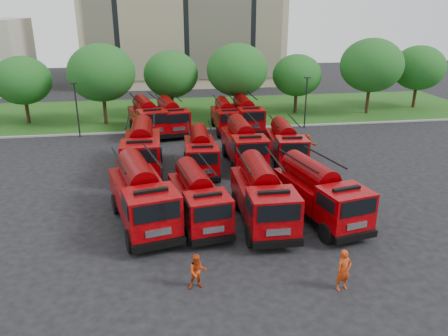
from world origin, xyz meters
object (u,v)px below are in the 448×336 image
(fire_truck_2, at_px, (262,195))
(fire_truck_7, at_px, (285,143))
(firefighter_4, at_px, (192,204))
(fire_truck_0, at_px, (142,195))
(fire_truck_11, at_px, (246,114))
(firefighter_3, at_px, (332,205))
(fire_truck_9, at_px, (171,116))
(firefighter_2, at_px, (310,214))
(fire_truck_10, at_px, (226,116))
(firefighter_0, at_px, (342,289))
(fire_truck_8, at_px, (147,117))
(fire_truck_1, at_px, (198,198))
(fire_truck_5, at_px, (201,152))
(fire_truck_6, at_px, (243,143))
(firefighter_5, at_px, (306,156))
(firefighter_1, at_px, (198,288))
(fire_truck_3, at_px, (319,192))
(fire_truck_4, at_px, (142,148))

(fire_truck_2, height_order, fire_truck_7, fire_truck_2)
(firefighter_4, bearing_deg, fire_truck_2, -160.67)
(firefighter_4, bearing_deg, fire_truck_0, 94.29)
(fire_truck_11, distance_m, firefighter_3, 18.37)
(fire_truck_9, relative_size, fire_truck_11, 1.04)
(firefighter_2, bearing_deg, fire_truck_10, 24.17)
(firefighter_0, bearing_deg, fire_truck_10, 78.95)
(fire_truck_8, bearing_deg, fire_truck_1, -94.00)
(fire_truck_1, relative_size, firefighter_3, 3.69)
(fire_truck_5, relative_size, fire_truck_9, 0.93)
(firefighter_0, xyz_separation_m, firefighter_2, (1.14, 7.29, 0.00))
(fire_truck_11, bearing_deg, firefighter_0, -93.60)
(fire_truck_2, height_order, fire_truck_6, fire_truck_2)
(fire_truck_8, bearing_deg, fire_truck_6, -65.48)
(fire_truck_10, xyz_separation_m, firefighter_5, (5.30, -8.90, -1.47))
(fire_truck_7, distance_m, firefighter_2, 9.55)
(firefighter_5, bearing_deg, fire_truck_0, 60.81)
(fire_truck_9, bearing_deg, firefighter_2, -79.36)
(fire_truck_6, xyz_separation_m, firefighter_1, (-5.10, -15.69, -1.63))
(fire_truck_3, bearing_deg, firefighter_5, 62.08)
(firefighter_3, height_order, firefighter_4, firefighter_3)
(fire_truck_7, xyz_separation_m, firefighter_3, (0.59, -8.39, -1.50))
(firefighter_0, distance_m, firefighter_4, 11.25)
(fire_truck_1, bearing_deg, fire_truck_5, 74.67)
(fire_truck_0, relative_size, fire_truck_2, 1.10)
(fire_truck_6, distance_m, firefighter_0, 16.84)
(firefighter_4, bearing_deg, fire_truck_1, 151.78)
(fire_truck_10, xyz_separation_m, firefighter_2, (2.08, -19.13, -1.47))
(fire_truck_11, relative_size, firefighter_4, 4.36)
(fire_truck_1, bearing_deg, fire_truck_2, -17.09)
(firefighter_4, bearing_deg, firefighter_1, 144.74)
(fire_truck_0, xyz_separation_m, fire_truck_5, (4.08, 7.95, -0.25))
(fire_truck_8, height_order, fire_truck_10, fire_truck_8)
(fire_truck_11, bearing_deg, firefighter_2, -91.09)
(fire_truck_3, distance_m, firefighter_5, 11.40)
(fire_truck_6, height_order, fire_truck_7, fire_truck_6)
(fire_truck_0, distance_m, fire_truck_9, 19.30)
(fire_truck_5, bearing_deg, fire_truck_0, -114.83)
(fire_truck_8, bearing_deg, fire_truck_9, -7.07)
(fire_truck_4, relative_size, fire_truck_7, 1.15)
(fire_truck_5, bearing_deg, fire_truck_1, -94.66)
(firefighter_3, bearing_deg, firefighter_2, -5.99)
(fire_truck_3, distance_m, fire_truck_6, 10.35)
(fire_truck_4, xyz_separation_m, firefighter_1, (2.62, -15.14, -1.76))
(fire_truck_10, bearing_deg, fire_truck_5, -108.49)
(fire_truck_5, distance_m, firefighter_5, 9.23)
(fire_truck_5, height_order, firefighter_1, fire_truck_5)
(firefighter_1, xyz_separation_m, firefighter_4, (0.47, 8.66, 0.00))
(fire_truck_1, relative_size, firefighter_1, 4.15)
(fire_truck_1, height_order, fire_truck_9, fire_truck_9)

